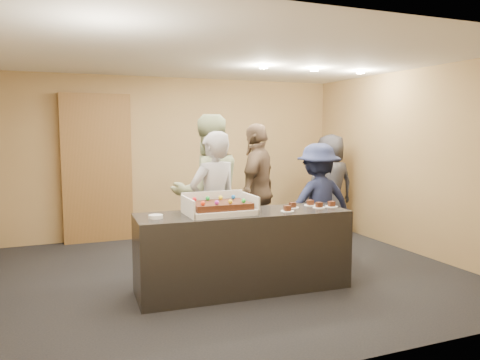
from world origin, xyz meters
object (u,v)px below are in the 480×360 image
(person_server_grey, at_px, (214,207))
(storage_cabinet, at_px, (97,168))
(sheet_cake, at_px, (220,205))
(person_dark_suit, at_px, (330,185))
(person_navy_man, at_px, (318,203))
(person_brown_extra, at_px, (257,190))
(person_sage_man, at_px, (208,193))
(cake_box, at_px, (219,209))
(serving_counter, at_px, (243,251))
(plate_stack, at_px, (156,217))

(person_server_grey, bearing_deg, storage_cabinet, -84.08)
(sheet_cake, bearing_deg, person_dark_suit, 36.14)
(person_navy_man, bearing_deg, person_brown_extra, -38.20)
(person_sage_man, bearing_deg, cake_box, 74.01)
(serving_counter, bearing_deg, person_server_grey, 116.66)
(storage_cabinet, distance_m, person_server_grey, 2.83)
(person_sage_man, distance_m, person_dark_suit, 2.76)
(serving_counter, xyz_separation_m, plate_stack, (-0.99, 0.01, 0.47))
(serving_counter, relative_size, person_brown_extra, 1.26)
(cake_box, height_order, person_server_grey, person_server_grey)
(serving_counter, height_order, person_navy_man, person_navy_man)
(serving_counter, bearing_deg, person_navy_man, 29.64)
(sheet_cake, distance_m, person_sage_man, 0.90)
(storage_cabinet, relative_size, cake_box, 3.20)
(plate_stack, height_order, person_navy_man, person_navy_man)
(storage_cabinet, bearing_deg, serving_counter, -66.83)
(storage_cabinet, height_order, person_server_grey, storage_cabinet)
(cake_box, height_order, person_dark_suit, person_dark_suit)
(person_dark_suit, bearing_deg, person_brown_extra, 28.30)
(person_server_grey, bearing_deg, person_navy_man, 172.06)
(plate_stack, bearing_deg, person_brown_extra, 35.96)
(sheet_cake, relative_size, person_dark_suit, 0.37)
(storage_cabinet, xyz_separation_m, person_navy_man, (2.71, -2.33, -0.38))
(sheet_cake, height_order, person_navy_man, person_navy_man)
(cake_box, xyz_separation_m, person_navy_man, (1.69, 0.68, -0.13))
(cake_box, height_order, sheet_cake, cake_box)
(plate_stack, relative_size, person_dark_suit, 0.09)
(serving_counter, relative_size, storage_cabinet, 1.00)
(person_server_grey, distance_m, person_brown_extra, 1.24)
(serving_counter, relative_size, person_navy_man, 1.47)
(person_server_grey, height_order, person_sage_man, person_sage_man)
(person_navy_man, distance_m, person_brown_extra, 0.88)
(cake_box, relative_size, person_navy_man, 0.46)
(sheet_cake, relative_size, person_server_grey, 0.35)
(person_navy_man, bearing_deg, storage_cabinet, -39.60)
(serving_counter, bearing_deg, plate_stack, -177.52)
(storage_cabinet, distance_m, plate_stack, 3.07)
(storage_cabinet, bearing_deg, person_navy_man, -40.78)
(serving_counter, height_order, person_brown_extra, person_brown_extra)
(plate_stack, xyz_separation_m, person_brown_extra, (1.73, 1.25, 0.04))
(person_brown_extra, bearing_deg, person_navy_man, 91.98)
(serving_counter, distance_m, person_server_grey, 0.67)
(cake_box, bearing_deg, person_navy_man, 22.01)
(person_brown_extra, bearing_deg, person_server_grey, -7.75)
(plate_stack, relative_size, person_brown_extra, 0.08)
(person_dark_suit, bearing_deg, person_navy_man, 56.68)
(person_sage_man, xyz_separation_m, person_brown_extra, (0.86, 0.37, -0.05))
(serving_counter, height_order, cake_box, cake_box)
(cake_box, xyz_separation_m, person_brown_extra, (1.02, 1.23, 0.01))
(person_dark_suit, bearing_deg, storage_cabinet, -10.80)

